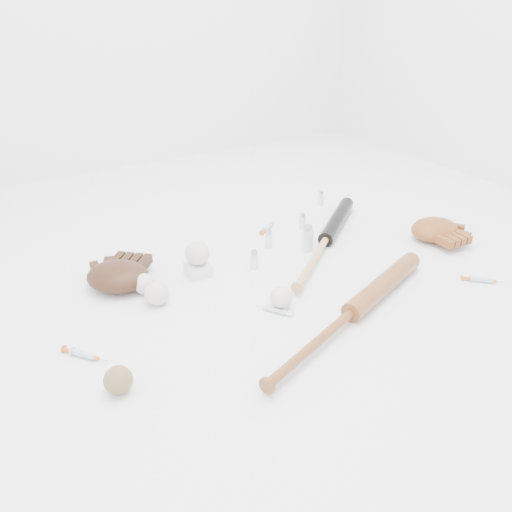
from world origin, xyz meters
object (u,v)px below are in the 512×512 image
pedestal (198,269)px  bat_wood (352,312)px  bat_dark (326,239)px  glove_dark (118,276)px

pedestal → bat_wood: bearing=-61.1°
bat_dark → pedestal: bearing=136.3°
glove_dark → pedestal: glove_dark is taller
bat_wood → bat_dark: bearing=41.2°
bat_wood → pedestal: (-0.27, 0.49, -0.01)m
bat_dark → pedestal: 0.53m
bat_dark → pedestal: bat_dark is taller
glove_dark → pedestal: 0.27m
glove_dark → bat_wood: bearing=-3.1°
glove_dark → pedestal: (0.27, -0.06, -0.02)m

